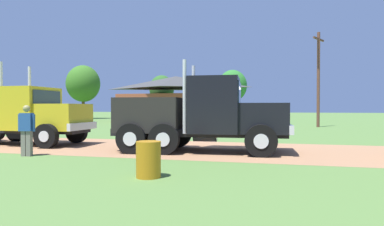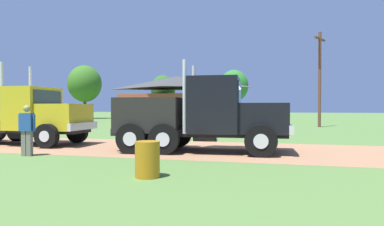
# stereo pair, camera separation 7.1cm
# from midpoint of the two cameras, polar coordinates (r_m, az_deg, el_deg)

# --- Properties ---
(ground_plane) EXTENTS (200.00, 200.00, 0.00)m
(ground_plane) POSITION_cam_midpoint_polar(r_m,az_deg,el_deg) (13.86, 5.04, -6.20)
(ground_plane) COLOR #537637
(dirt_track) EXTENTS (120.00, 6.05, 0.01)m
(dirt_track) POSITION_cam_midpoint_polar(r_m,az_deg,el_deg) (13.86, 5.04, -6.18)
(dirt_track) COLOR #9F704D
(dirt_track) RESTS_ON ground_plane
(truck_foreground_white) EXTENTS (6.95, 3.08, 3.48)m
(truck_foreground_white) POSITION_cam_midpoint_polar(r_m,az_deg,el_deg) (13.26, 1.15, -0.51)
(truck_foreground_white) COLOR black
(truck_foreground_white) RESTS_ON ground_plane
(truck_near_left) EXTENTS (6.80, 2.82, 3.74)m
(truck_near_left) POSITION_cam_midpoint_polar(r_m,az_deg,el_deg) (17.20, -24.98, -0.71)
(truck_near_left) COLOR black
(truck_near_left) RESTS_ON ground_plane
(visitor_walking_mid) EXTENTS (0.61, 0.33, 1.81)m
(visitor_walking_mid) POSITION_cam_midpoint_polar(r_m,az_deg,el_deg) (13.31, -26.24, -2.34)
(visitor_walking_mid) COLOR #264C8C
(visitor_walking_mid) RESTS_ON ground_plane
(steel_barrel) EXTENTS (0.61, 0.61, 0.89)m
(steel_barrel) POSITION_cam_midpoint_polar(r_m,az_deg,el_deg) (8.46, -7.59, -7.76)
(steel_barrel) COLOR #B27214
(steel_barrel) RESTS_ON ground_plane
(shed_building) EXTENTS (13.38, 7.57, 5.42)m
(shed_building) POSITION_cam_midpoint_polar(r_m,az_deg,el_deg) (40.35, -2.85, 2.26)
(shed_building) COLOR brown
(shed_building) RESTS_ON ground_plane
(utility_pole_near) EXTENTS (1.13, 2.02, 8.24)m
(utility_pole_near) POSITION_cam_midpoint_polar(r_m,az_deg,el_deg) (31.47, 20.47, 5.74)
(utility_pole_near) COLOR brown
(utility_pole_near) RESTS_ON ground_plane
(tree_left) EXTENTS (5.02, 5.02, 8.06)m
(tree_left) POSITION_cam_midpoint_polar(r_m,az_deg,el_deg) (53.81, -17.92, 4.72)
(tree_left) COLOR #513823
(tree_left) RESTS_ON ground_plane
(tree_mid) EXTENTS (3.38, 3.38, 6.11)m
(tree_mid) POSITION_cam_midpoint_polar(r_m,az_deg,el_deg) (46.59, -5.18, 4.04)
(tree_mid) COLOR #513823
(tree_mid) RESTS_ON ground_plane
(tree_right) EXTENTS (4.67, 4.67, 7.79)m
(tree_right) POSITION_cam_midpoint_polar(r_m,az_deg,el_deg) (55.37, 6.81, 4.56)
(tree_right) COLOR #513823
(tree_right) RESTS_ON ground_plane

